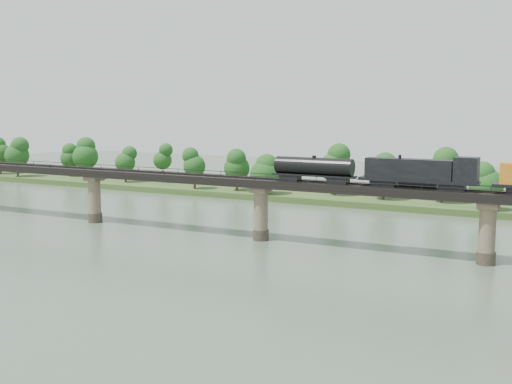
% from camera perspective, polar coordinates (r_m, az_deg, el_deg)
% --- Properties ---
extents(ground, '(400.00, 400.00, 0.00)m').
position_cam_1_polar(ground, '(95.13, -7.84, -7.60)').
color(ground, '#3D4E3D').
rests_on(ground, ground).
extents(far_bank, '(300.00, 24.00, 1.60)m').
position_cam_1_polar(far_bank, '(170.15, 8.85, -0.53)').
color(far_bank, '#304B1E').
rests_on(far_bank, ground).
extents(bridge, '(236.00, 30.00, 11.50)m').
position_cam_1_polar(bridge, '(119.14, 0.44, -1.72)').
color(bridge, '#473A2D').
rests_on(bridge, ground).
extents(bridge_superstructure, '(220.00, 4.90, 0.75)m').
position_cam_1_polar(bridge_superstructure, '(118.26, 0.44, 1.31)').
color(bridge_superstructure, black).
rests_on(bridge_superstructure, bridge).
extents(far_treeline, '(289.06, 17.54, 13.60)m').
position_cam_1_polar(far_treeline, '(167.79, 5.76, 2.17)').
color(far_treeline, '#382619').
rests_on(far_treeline, far_bank).
extents(freight_train, '(78.29, 3.05, 5.39)m').
position_cam_1_polar(freight_train, '(105.84, 21.80, 1.23)').
color(freight_train, black).
rests_on(freight_train, bridge).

